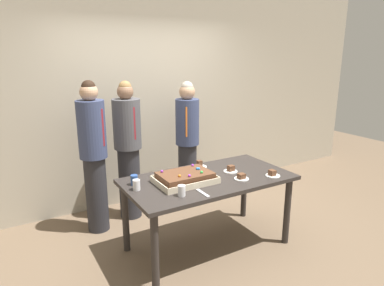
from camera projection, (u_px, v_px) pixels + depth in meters
ground_plane at (208, 246)px, 3.75m from camera, size 12.00×12.00×0.00m
interior_back_panel at (145, 93)px, 4.70m from camera, size 8.00×0.12×3.00m
party_table at (208, 186)px, 3.57m from camera, size 1.73×0.90×0.79m
sheet_cake at (185, 178)px, 3.41m from camera, size 0.58×0.41×0.13m
plated_slice_near_left at (200, 165)px, 3.86m from camera, size 0.15×0.15×0.08m
plated_slice_near_right at (241, 177)px, 3.50m from camera, size 0.15×0.15×0.06m
plated_slice_far_left at (231, 170)px, 3.71m from camera, size 0.15×0.15×0.07m
plated_slice_far_right at (273, 174)px, 3.58m from camera, size 0.15×0.15×0.07m
drink_cup_nearest at (182, 191)px, 3.09m from camera, size 0.07×0.07×0.10m
drink_cup_middle at (136, 185)px, 3.22m from camera, size 0.07×0.07×0.10m
drink_cup_far_end at (134, 180)px, 3.34m from camera, size 0.07×0.07×0.10m
cake_server_utensil at (203, 193)px, 3.15m from camera, size 0.03×0.20×0.01m
person_serving_front at (128, 149)px, 4.22m from camera, size 0.34×0.34×1.73m
person_green_shirt_behind at (187, 141)px, 4.62m from camera, size 0.31×0.31×1.69m
person_striped_tie_right at (94, 155)px, 3.88m from camera, size 0.31×0.31×1.76m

